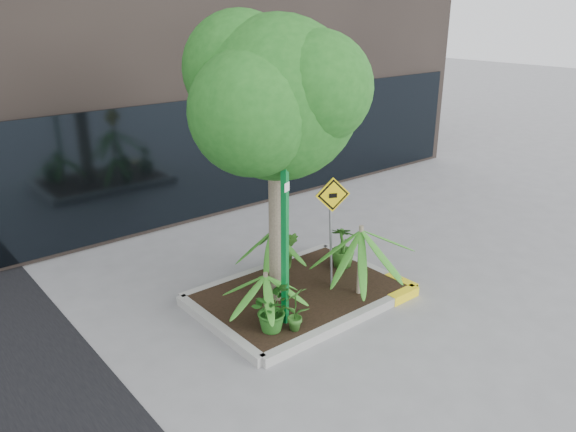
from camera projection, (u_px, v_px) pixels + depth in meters
ground at (302, 310)px, 8.93m from camera, size 80.00×80.00×0.00m
planter at (302, 293)px, 9.23m from camera, size 3.35×2.36×0.15m
tree at (277, 99)px, 7.94m from camera, size 3.01×2.67×4.52m
palm_front at (361, 230)px, 8.75m from camera, size 1.32×1.32×1.47m
palm_left at (266, 276)px, 8.23m from camera, size 0.81×0.81×0.90m
palm_back at (272, 232)px, 9.61m from camera, size 0.91×0.91×1.01m
shrub_a at (270, 309)px, 8.00m from camera, size 0.85×0.85×0.67m
shrub_b at (343, 246)px, 9.95m from camera, size 0.60×0.60×0.76m
shrub_c at (295, 308)px, 7.99m from camera, size 0.40×0.40×0.70m
shrub_d at (287, 250)px, 9.90m from camera, size 0.54×0.54×0.70m
street_sign_post at (283, 215)px, 7.79m from camera, size 1.06×0.83×2.94m
cattle_sign at (332, 214)px, 8.98m from camera, size 0.53×0.28×1.87m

